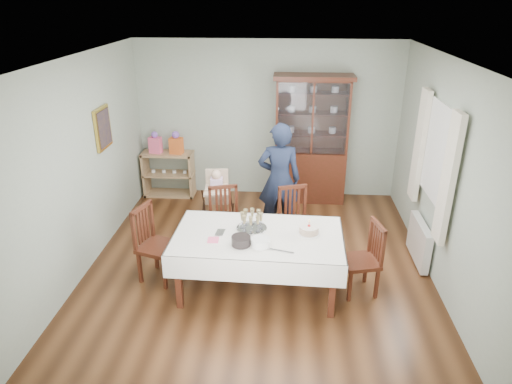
# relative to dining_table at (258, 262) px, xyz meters

# --- Properties ---
(floor) EXTENTS (5.00, 5.00, 0.00)m
(floor) POSITION_rel_dining_table_xyz_m (-0.03, 0.49, -0.38)
(floor) COLOR #593319
(floor) RESTS_ON ground
(room_shell) EXTENTS (5.00, 5.00, 5.00)m
(room_shell) POSITION_rel_dining_table_xyz_m (-0.03, 1.02, 1.32)
(room_shell) COLOR #9EAA99
(room_shell) RESTS_ON floor
(dining_table) EXTENTS (2.03, 1.21, 0.76)m
(dining_table) POSITION_rel_dining_table_xyz_m (0.00, 0.00, 0.00)
(dining_table) COLOR #4C1D13
(dining_table) RESTS_ON floor
(china_cabinet) EXTENTS (1.30, 0.48, 2.18)m
(china_cabinet) POSITION_rel_dining_table_xyz_m (0.72, 2.75, 0.74)
(china_cabinet) COLOR #4C1D13
(china_cabinet) RESTS_ON floor
(sideboard) EXTENTS (0.90, 0.38, 0.80)m
(sideboard) POSITION_rel_dining_table_xyz_m (-1.78, 2.77, 0.02)
(sideboard) COLOR tan
(sideboard) RESTS_ON floor
(picture_frame) EXTENTS (0.04, 0.48, 0.58)m
(picture_frame) POSITION_rel_dining_table_xyz_m (-2.25, 1.29, 1.27)
(picture_frame) COLOR gold
(picture_frame) RESTS_ON room_shell
(window) EXTENTS (0.04, 1.02, 1.22)m
(window) POSITION_rel_dining_table_xyz_m (2.19, 0.79, 1.17)
(window) COLOR white
(window) RESTS_ON room_shell
(curtain_left) EXTENTS (0.07, 0.30, 1.55)m
(curtain_left) POSITION_rel_dining_table_xyz_m (2.13, 0.17, 1.07)
(curtain_left) COLOR silver
(curtain_left) RESTS_ON room_shell
(curtain_right) EXTENTS (0.07, 0.30, 1.55)m
(curtain_right) POSITION_rel_dining_table_xyz_m (2.13, 1.41, 1.07)
(curtain_right) COLOR silver
(curtain_right) RESTS_ON room_shell
(radiator) EXTENTS (0.10, 0.80, 0.55)m
(radiator) POSITION_rel_dining_table_xyz_m (2.13, 0.79, -0.08)
(radiator) COLOR white
(radiator) RESTS_ON floor
(chair_far_left) EXTENTS (0.53, 0.53, 0.95)m
(chair_far_left) POSITION_rel_dining_table_xyz_m (-0.50, 0.84, -0.10)
(chair_far_left) COLOR #4C1D13
(chair_far_left) RESTS_ON floor
(chair_far_right) EXTENTS (0.54, 0.54, 0.96)m
(chair_far_right) POSITION_rel_dining_table_xyz_m (0.46, 0.89, -0.10)
(chair_far_right) COLOR #4C1D13
(chair_far_right) RESTS_ON floor
(chair_end_left) EXTENTS (0.56, 0.56, 0.98)m
(chair_end_left) POSITION_rel_dining_table_xyz_m (-1.28, 0.16, -0.09)
(chair_end_left) COLOR #4C1D13
(chair_end_left) RESTS_ON floor
(chair_end_right) EXTENTS (0.50, 0.50, 0.92)m
(chair_end_right) POSITION_rel_dining_table_xyz_m (1.24, 0.04, -0.11)
(chair_end_right) COLOR #4C1D13
(chair_end_right) RESTS_ON floor
(woman) EXTENTS (0.65, 0.45, 1.72)m
(woman) POSITION_rel_dining_table_xyz_m (0.21, 1.50, 0.47)
(woman) COLOR #161D32
(woman) RESTS_ON floor
(high_chair) EXTENTS (0.49, 0.49, 1.02)m
(high_chair) POSITION_rel_dining_table_xyz_m (-0.70, 1.42, 0.01)
(high_chair) COLOR black
(high_chair) RESTS_ON floor
(champagne_tray) EXTENTS (0.37, 0.37, 0.22)m
(champagne_tray) POSITION_rel_dining_table_xyz_m (-0.09, 0.14, 0.45)
(champagne_tray) COLOR silver
(champagne_tray) RESTS_ON dining_table
(birthday_cake) EXTENTS (0.27, 0.27, 0.18)m
(birthday_cake) POSITION_rel_dining_table_xyz_m (0.60, 0.07, 0.42)
(birthday_cake) COLOR white
(birthday_cake) RESTS_ON dining_table
(plate_stack_dark) EXTENTS (0.24, 0.24, 0.11)m
(plate_stack_dark) POSITION_rel_dining_table_xyz_m (-0.18, -0.24, 0.43)
(plate_stack_dark) COLOR black
(plate_stack_dark) RESTS_ON dining_table
(plate_stack_white) EXTENTS (0.27, 0.27, 0.09)m
(plate_stack_white) POSITION_rel_dining_table_xyz_m (0.05, -0.25, 0.42)
(plate_stack_white) COLOR white
(plate_stack_white) RESTS_ON dining_table
(napkin_stack) EXTENTS (0.13, 0.13, 0.02)m
(napkin_stack) POSITION_rel_dining_table_xyz_m (-0.51, -0.17, 0.38)
(napkin_stack) COLOR #FB5C87
(napkin_stack) RESTS_ON dining_table
(cutlery) EXTENTS (0.13, 0.18, 0.01)m
(cutlery) POSITION_rel_dining_table_xyz_m (-0.49, 0.02, 0.38)
(cutlery) COLOR silver
(cutlery) RESTS_ON dining_table
(cake_knife) EXTENTS (0.31, 0.11, 0.01)m
(cake_knife) POSITION_rel_dining_table_xyz_m (0.27, -0.35, 0.38)
(cake_knife) COLOR silver
(cake_knife) RESTS_ON dining_table
(gift_bag_pink) EXTENTS (0.23, 0.17, 0.38)m
(gift_bag_pink) POSITION_rel_dining_table_xyz_m (-1.97, 2.75, 0.59)
(gift_bag_pink) COLOR #FB5C87
(gift_bag_pink) RESTS_ON sideboard
(gift_bag_orange) EXTENTS (0.24, 0.19, 0.40)m
(gift_bag_orange) POSITION_rel_dining_table_xyz_m (-1.60, 2.75, 0.59)
(gift_bag_orange) COLOR orange
(gift_bag_orange) RESTS_ON sideboard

